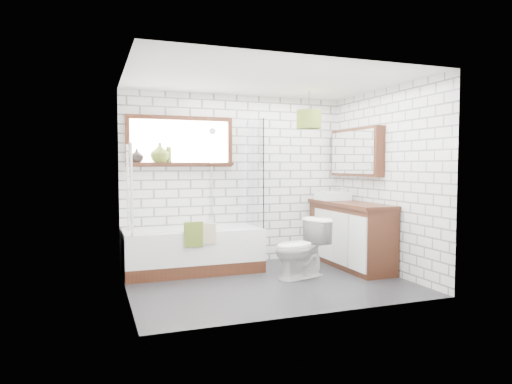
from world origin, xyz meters
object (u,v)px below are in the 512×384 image
object	(u,v)px
pendant	(309,119)
bathtub	(193,250)
basin	(333,196)
toilet	(301,248)
vanity	(350,234)

from	to	relation	value
pendant	bathtub	bearing A→B (deg)	167.60
basin	pendant	size ratio (longest dim) A/B	1.27
bathtub	basin	distance (m)	2.26
toilet	pendant	size ratio (longest dim) A/B	2.22
pendant	basin	bearing A→B (deg)	28.08
bathtub	vanity	distance (m)	2.26
pendant	vanity	bearing A→B (deg)	-9.31
vanity	toilet	size ratio (longest dim) A/B	2.13
vanity	basin	world-z (taller)	basin
vanity	toilet	world-z (taller)	vanity
basin	toilet	world-z (taller)	basin
vanity	basin	size ratio (longest dim) A/B	3.75
basin	pendant	xyz separation A→B (m)	(-0.56, -0.30, 1.10)
bathtub	vanity	size ratio (longest dim) A/B	1.13
bathtub	pendant	size ratio (longest dim) A/B	5.36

